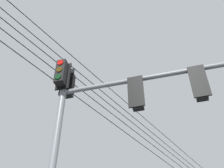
# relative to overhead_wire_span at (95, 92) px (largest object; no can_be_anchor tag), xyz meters

# --- Properties ---
(signal_mast_assembly) EXTENTS (6.03, 0.97, 7.47)m
(signal_mast_assembly) POSITION_rel_overhead_wire_span_xyz_m (-0.78, 1.36, -1.98)
(signal_mast_assembly) COLOR gray
(signal_mast_assembly) RESTS_ON ground
(overhead_wire_span) EXTENTS (9.41, 31.46, 1.95)m
(overhead_wire_span) POSITION_rel_overhead_wire_span_xyz_m (0.00, 0.00, 0.00)
(overhead_wire_span) COLOR black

